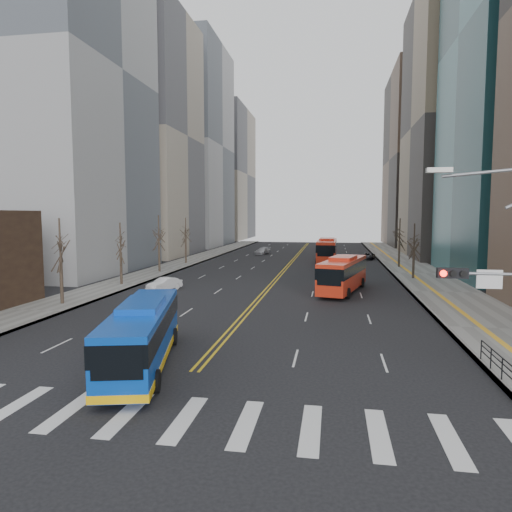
% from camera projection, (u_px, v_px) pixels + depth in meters
% --- Properties ---
extents(ground, '(220.00, 220.00, 0.00)m').
position_uv_depth(ground, '(155.00, 417.00, 17.36)').
color(ground, black).
extents(sidewalk_right, '(7.00, 130.00, 0.15)m').
position_uv_depth(sidewalk_right, '(418.00, 274.00, 58.62)').
color(sidewalk_right, slate).
rests_on(sidewalk_right, ground).
extents(sidewalk_left, '(5.00, 130.00, 0.15)m').
position_uv_depth(sidewalk_left, '(167.00, 268.00, 64.28)').
color(sidewalk_left, slate).
rests_on(sidewalk_left, ground).
extents(crosswalk, '(26.70, 4.00, 0.01)m').
position_uv_depth(crosswalk, '(155.00, 416.00, 17.36)').
color(crosswalk, silver).
rests_on(crosswalk, ground).
extents(centerline, '(0.55, 100.00, 0.01)m').
position_uv_depth(centerline, '(290.00, 263.00, 71.36)').
color(centerline, gold).
rests_on(centerline, ground).
extents(office_towers, '(83.00, 134.00, 58.00)m').
position_uv_depth(office_towers, '(299.00, 124.00, 82.40)').
color(office_towers, gray).
rests_on(office_towers, ground).
extents(pedestrian_railing, '(0.06, 6.06, 1.02)m').
position_uv_depth(pedestrian_railing, '(502.00, 365.00, 20.79)').
color(pedestrian_railing, black).
rests_on(pedestrian_railing, sidewalk_right).
extents(street_trees, '(35.20, 47.20, 7.60)m').
position_uv_depth(street_trees, '(211.00, 239.00, 52.03)').
color(street_trees, '#2F251C').
rests_on(street_trees, ground).
extents(blue_bus, '(5.03, 11.55, 3.31)m').
position_uv_depth(blue_bus, '(143.00, 332.00, 23.07)').
color(blue_bus, '#0C45BB').
rests_on(blue_bus, ground).
extents(red_bus_near, '(5.18, 11.51, 3.56)m').
position_uv_depth(red_bus_near, '(343.00, 272.00, 45.13)').
color(red_bus_near, red).
rests_on(red_bus_near, ground).
extents(red_bus_far, '(3.28, 12.39, 3.88)m').
position_uv_depth(red_bus_far, '(327.00, 249.00, 72.69)').
color(red_bus_far, red).
rests_on(red_bus_far, ground).
extents(car_white, '(2.87, 4.17, 1.30)m').
position_uv_depth(car_white, '(164.00, 284.00, 45.99)').
color(car_white, silver).
rests_on(car_white, ground).
extents(car_dark_mid, '(3.06, 4.74, 1.50)m').
position_uv_depth(car_dark_mid, '(330.00, 260.00, 68.60)').
color(car_dark_mid, black).
rests_on(car_dark_mid, ground).
extents(car_silver, '(2.87, 4.85, 1.32)m').
position_uv_depth(car_silver, '(263.00, 251.00, 87.29)').
color(car_silver, '#AEAFB4').
rests_on(car_silver, ground).
extents(car_dark_far, '(2.79, 4.46, 1.15)m').
position_uv_depth(car_dark_far, '(368.00, 256.00, 77.37)').
color(car_dark_far, black).
rests_on(car_dark_far, ground).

